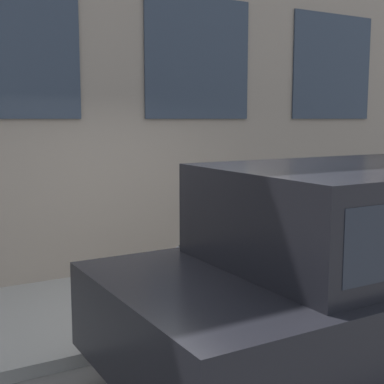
{
  "coord_description": "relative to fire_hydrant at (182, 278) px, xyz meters",
  "views": [
    {
      "loc": [
        -4.38,
        2.7,
        2.19
      ],
      "look_at": [
        0.63,
        -0.22,
        1.4
      ],
      "focal_mm": 50.0,
      "sensor_mm": 36.0,
      "label": 1
    }
  ],
  "objects": [
    {
      "name": "ground_plane",
      "position": [
        -0.47,
        0.01,
        -0.5
      ],
      "size": [
        80.0,
        80.0,
        0.0
      ],
      "primitive_type": "plane",
      "color": "#514F4C"
    },
    {
      "name": "fire_hydrant",
      "position": [
        0.0,
        0.0,
        0.0
      ],
      "size": [
        0.32,
        0.44,
        0.73
      ],
      "color": "gray",
      "rests_on": "sidewalk"
    },
    {
      "name": "parked_truck_charcoal_near",
      "position": [
        -1.77,
        -0.78,
        0.54
      ],
      "size": [
        2.03,
        4.36,
        1.81
      ],
      "color": "black",
      "rests_on": "ground_plane"
    },
    {
      "name": "person",
      "position": [
        0.32,
        -0.42,
        0.45
      ],
      "size": [
        0.33,
        0.22,
        1.37
      ],
      "rotation": [
        0.0,
        0.0,
        -2.15
      ],
      "color": "#998466",
      "rests_on": "sidewalk"
    },
    {
      "name": "sidewalk",
      "position": [
        0.69,
        0.01,
        -0.43
      ],
      "size": [
        2.32,
        60.0,
        0.12
      ],
      "color": "gray",
      "rests_on": "ground_plane"
    }
  ]
}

